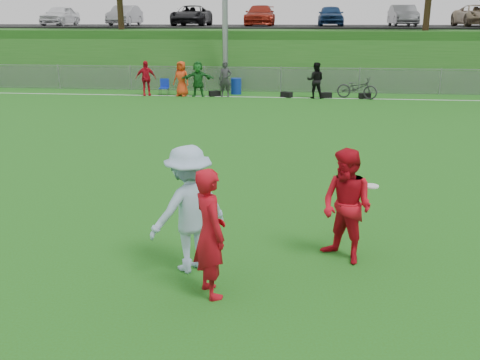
# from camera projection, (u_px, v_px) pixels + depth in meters

# --- Properties ---
(ground) EXTENTS (120.00, 120.00, 0.00)m
(ground) POSITION_uv_depth(u_px,v_px,m) (235.00, 255.00, 8.83)
(ground) COLOR #266214
(ground) RESTS_ON ground
(sideline_far) EXTENTS (60.00, 0.10, 0.01)m
(sideline_far) POSITION_uv_depth(u_px,v_px,m) (279.00, 97.00, 25.93)
(sideline_far) COLOR white
(sideline_far) RESTS_ON ground
(fence) EXTENTS (58.00, 0.06, 1.30)m
(fence) POSITION_uv_depth(u_px,v_px,m) (281.00, 79.00, 27.64)
(fence) COLOR gray
(fence) RESTS_ON ground
(berm) EXTENTS (120.00, 18.00, 3.00)m
(berm) POSITION_uv_depth(u_px,v_px,m) (287.00, 50.00, 37.84)
(berm) COLOR #1D5618
(berm) RESTS_ON ground
(parking_lot) EXTENTS (120.00, 12.00, 0.10)m
(parking_lot) POSITION_uv_depth(u_px,v_px,m) (288.00, 27.00, 39.28)
(parking_lot) COLOR black
(parking_lot) RESTS_ON berm
(car_row) EXTENTS (32.04, 5.18, 1.44)m
(car_row) POSITION_uv_depth(u_px,v_px,m) (272.00, 16.00, 38.23)
(car_row) COLOR white
(car_row) RESTS_ON parking_lot
(spectator_row) EXTENTS (9.30, 0.74, 1.69)m
(spectator_row) POSITION_uv_depth(u_px,v_px,m) (214.00, 79.00, 26.02)
(spectator_row) COLOR red
(spectator_row) RESTS_ON ground
(gear_bags) EXTENTS (7.87, 0.53, 0.26)m
(gear_bags) POSITION_uv_depth(u_px,v_px,m) (297.00, 95.00, 25.89)
(gear_bags) COLOR black
(gear_bags) RESTS_ON ground
(player_red_left) EXTENTS (0.73, 0.81, 1.86)m
(player_red_left) POSITION_uv_depth(u_px,v_px,m) (210.00, 233.00, 7.35)
(player_red_left) COLOR #B00C18
(player_red_left) RESTS_ON ground
(player_red_center) EXTENTS (1.13, 1.12, 1.84)m
(player_red_center) POSITION_uv_depth(u_px,v_px,m) (347.00, 206.00, 8.41)
(player_red_center) COLOR red
(player_red_center) RESTS_ON ground
(player_blue) EXTENTS (1.44, 1.39, 1.97)m
(player_blue) POSITION_uv_depth(u_px,v_px,m) (189.00, 209.00, 8.10)
(player_blue) COLOR #A2C0E1
(player_blue) RESTS_ON ground
(frisbee) EXTENTS (0.25, 0.25, 0.02)m
(frisbee) POSITION_uv_depth(u_px,v_px,m) (371.00, 186.00, 8.73)
(frisbee) COLOR white
(frisbee) RESTS_ON ground
(recycling_bin) EXTENTS (0.61, 0.61, 0.79)m
(recycling_bin) POSITION_uv_depth(u_px,v_px,m) (236.00, 86.00, 27.00)
(recycling_bin) COLOR navy
(recycling_bin) RESTS_ON ground
(camp_chair) EXTENTS (0.46, 0.47, 0.80)m
(camp_chair) POSITION_uv_depth(u_px,v_px,m) (164.00, 90.00, 26.65)
(camp_chair) COLOR #102AB5
(camp_chair) RESTS_ON ground
(bicycle) EXTENTS (2.07, 1.34, 1.03)m
(bicycle) POSITION_uv_depth(u_px,v_px,m) (357.00, 88.00, 25.47)
(bicycle) COLOR #28292B
(bicycle) RESTS_ON ground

